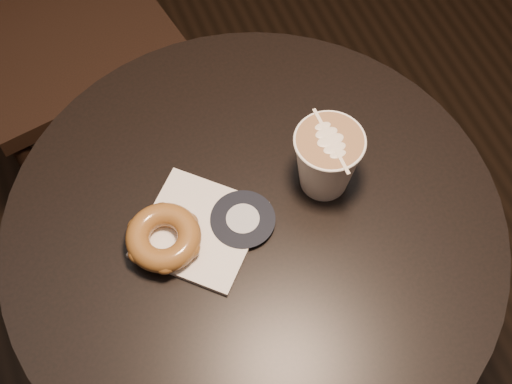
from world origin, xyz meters
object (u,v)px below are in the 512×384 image
at_px(latte_cup, 327,161).
at_px(pastry_bag, 199,229).
at_px(cafe_table, 254,280).
at_px(doughnut, 163,237).

bearing_deg(latte_cup, pastry_bag, -177.28).
relative_size(cafe_table, latte_cup, 7.03).
height_order(pastry_bag, doughnut, doughnut).
xyz_separation_m(pastry_bag, latte_cup, (0.19, 0.01, 0.05)).
relative_size(doughnut, latte_cup, 0.95).
bearing_deg(pastry_bag, doughnut, 137.95).
bearing_deg(latte_cup, doughnut, -177.02).
relative_size(cafe_table, pastry_bag, 5.06).
height_order(doughnut, latte_cup, latte_cup).
bearing_deg(pastry_bag, latte_cup, -43.31).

